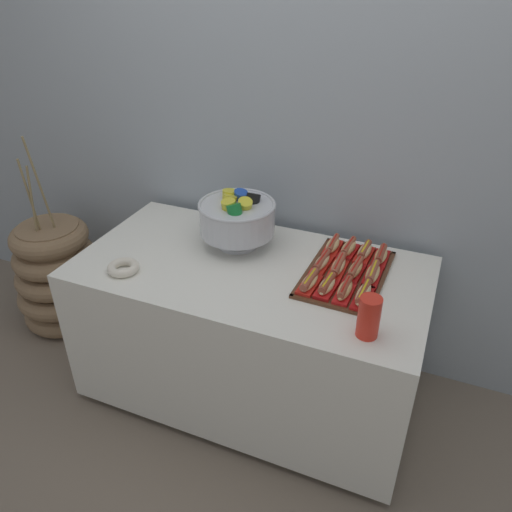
% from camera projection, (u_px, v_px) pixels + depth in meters
% --- Properties ---
extents(ground_plane, '(10.00, 10.00, 0.00)m').
position_uv_depth(ground_plane, '(251.00, 387.00, 2.63)').
color(ground_plane, '#7A6B5B').
extents(back_wall, '(6.00, 0.10, 2.60)m').
position_uv_depth(back_wall, '(293.00, 115.00, 2.36)').
color(back_wall, '#9EA8B2').
rests_on(back_wall, ground_plane).
extents(buffet_table, '(1.57, 0.83, 0.75)m').
position_uv_depth(buffet_table, '(251.00, 328.00, 2.42)').
color(buffet_table, white).
rests_on(buffet_table, ground_plane).
extents(floor_vase, '(0.52, 0.52, 1.19)m').
position_uv_depth(floor_vase, '(59.00, 276.00, 2.97)').
color(floor_vase, '#896B4C').
rests_on(floor_vase, ground_plane).
extents(serving_tray, '(0.34, 0.53, 0.01)m').
position_uv_depth(serving_tray, '(346.00, 274.00, 2.17)').
color(serving_tray, '#56331E').
rests_on(serving_tray, buffet_table).
extents(hot_dog_0, '(0.07, 0.17, 0.06)m').
position_uv_depth(hot_dog_0, '(309.00, 282.00, 2.07)').
color(hot_dog_0, red).
rests_on(hot_dog_0, serving_tray).
extents(hot_dog_1, '(0.08, 0.16, 0.06)m').
position_uv_depth(hot_dog_1, '(327.00, 286.00, 2.04)').
color(hot_dog_1, red).
rests_on(hot_dog_1, serving_tray).
extents(hot_dog_2, '(0.06, 0.17, 0.06)m').
position_uv_depth(hot_dog_2, '(345.00, 290.00, 2.01)').
color(hot_dog_2, red).
rests_on(hot_dog_2, serving_tray).
extents(hot_dog_3, '(0.07, 0.18, 0.06)m').
position_uv_depth(hot_dog_3, '(363.00, 295.00, 1.99)').
color(hot_dog_3, '#B21414').
rests_on(hot_dog_3, serving_tray).
extents(hot_dog_4, '(0.07, 0.18, 0.06)m').
position_uv_depth(hot_dog_4, '(322.00, 263.00, 2.20)').
color(hot_dog_4, red).
rests_on(hot_dog_4, serving_tray).
extents(hot_dog_5, '(0.07, 0.18, 0.06)m').
position_uv_depth(hot_dog_5, '(338.00, 267.00, 2.17)').
color(hot_dog_5, red).
rests_on(hot_dog_5, serving_tray).
extents(hot_dog_6, '(0.07, 0.17, 0.06)m').
position_uv_depth(hot_dog_6, '(355.00, 270.00, 2.14)').
color(hot_dog_6, '#B21414').
rests_on(hot_dog_6, serving_tray).
extents(hot_dog_7, '(0.07, 0.18, 0.06)m').
position_uv_depth(hot_dog_7, '(372.00, 274.00, 2.12)').
color(hot_dog_7, '#B21414').
rests_on(hot_dog_7, serving_tray).
extents(hot_dog_8, '(0.07, 0.16, 0.06)m').
position_uv_depth(hot_dog_8, '(333.00, 246.00, 2.33)').
color(hot_dog_8, red).
rests_on(hot_dog_8, serving_tray).
extents(hot_dog_9, '(0.08, 0.17, 0.06)m').
position_uv_depth(hot_dog_9, '(348.00, 249.00, 2.30)').
color(hot_dog_9, red).
rests_on(hot_dog_9, serving_tray).
extents(hot_dog_10, '(0.07, 0.17, 0.06)m').
position_uv_depth(hot_dog_10, '(364.00, 252.00, 2.27)').
color(hot_dog_10, red).
rests_on(hot_dog_10, serving_tray).
extents(hot_dog_11, '(0.06, 0.16, 0.06)m').
position_uv_depth(hot_dog_11, '(381.00, 256.00, 2.25)').
color(hot_dog_11, '#B21414').
rests_on(hot_dog_11, serving_tray).
extents(punch_bowl, '(0.36, 0.36, 0.27)m').
position_uv_depth(punch_bowl, '(237.00, 217.00, 2.33)').
color(punch_bowl, silver).
rests_on(punch_bowl, buffet_table).
extents(cup_stack, '(0.08, 0.08, 0.16)m').
position_uv_depth(cup_stack, '(369.00, 317.00, 1.79)').
color(cup_stack, red).
rests_on(cup_stack, buffet_table).
extents(donut, '(0.14, 0.14, 0.04)m').
position_uv_depth(donut, '(123.00, 268.00, 2.19)').
color(donut, silver).
rests_on(donut, buffet_table).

